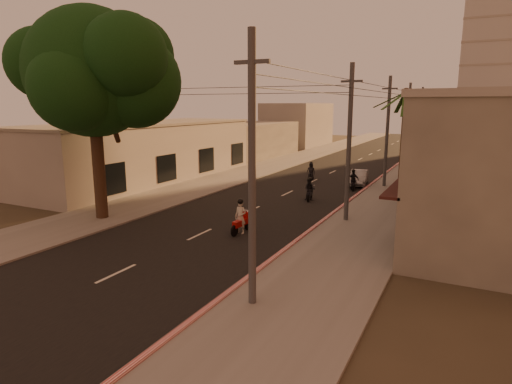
% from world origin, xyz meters
% --- Properties ---
extents(ground, '(160.00, 160.00, 0.00)m').
position_xyz_m(ground, '(0.00, 0.00, 0.00)').
color(ground, '#383023').
rests_on(ground, ground).
extents(road, '(10.00, 140.00, 0.02)m').
position_xyz_m(road, '(0.00, 20.00, 0.01)').
color(road, black).
rests_on(road, ground).
extents(sidewalk_right, '(5.00, 140.00, 0.12)m').
position_xyz_m(sidewalk_right, '(7.50, 20.00, 0.06)').
color(sidewalk_right, slate).
rests_on(sidewalk_right, ground).
extents(sidewalk_left, '(5.00, 140.00, 0.12)m').
position_xyz_m(sidewalk_left, '(-7.50, 20.00, 0.06)').
color(sidewalk_left, slate).
rests_on(sidewalk_left, ground).
extents(curb_stripe, '(0.20, 60.00, 0.20)m').
position_xyz_m(curb_stripe, '(5.10, 15.00, 0.10)').
color(curb_stripe, '#AE1215').
rests_on(curb_stripe, ground).
extents(shophouse_row, '(8.80, 34.20, 7.30)m').
position_xyz_m(shophouse_row, '(13.95, 18.00, 3.65)').
color(shophouse_row, gray).
rests_on(shophouse_row, ground).
extents(left_building, '(8.20, 24.20, 5.20)m').
position_xyz_m(left_building, '(-13.98, 14.00, 2.60)').
color(left_building, '#9F998F').
rests_on(left_building, ground).
extents(distant_tower, '(12.10, 12.10, 28.00)m').
position_xyz_m(distant_tower, '(16.00, 56.00, 14.00)').
color(distant_tower, '#B7B5B2').
rests_on(distant_tower, ground).
extents(broadleaf_tree, '(9.60, 8.70, 12.10)m').
position_xyz_m(broadleaf_tree, '(-6.61, 2.14, 8.48)').
color(broadleaf_tree, black).
rests_on(broadleaf_tree, ground).
extents(palm_tree, '(5.00, 5.00, 8.20)m').
position_xyz_m(palm_tree, '(8.00, 16.00, 7.15)').
color(palm_tree, black).
rests_on(palm_tree, ground).
extents(utility_poles, '(1.20, 48.26, 9.00)m').
position_xyz_m(utility_poles, '(6.20, 20.00, 6.54)').
color(utility_poles, '#38383A').
rests_on(utility_poles, ground).
extents(filler_right, '(8.00, 14.00, 6.00)m').
position_xyz_m(filler_right, '(14.00, 45.00, 3.00)').
color(filler_right, '#9F998F').
rests_on(filler_right, ground).
extents(filler_left_near, '(8.00, 14.00, 4.40)m').
position_xyz_m(filler_left_near, '(-14.00, 34.00, 2.20)').
color(filler_left_near, '#9F998F').
rests_on(filler_left_near, ground).
extents(filler_left_far, '(8.00, 14.00, 7.00)m').
position_xyz_m(filler_left_far, '(-14.00, 52.00, 3.50)').
color(filler_left_far, '#9F998F').
rests_on(filler_left_far, ground).
extents(scooter_red, '(0.76, 1.94, 1.91)m').
position_xyz_m(scooter_red, '(1.82, 3.18, 0.83)').
color(scooter_red, black).
rests_on(scooter_red, ground).
extents(scooter_mid_a, '(0.99, 1.73, 1.70)m').
position_xyz_m(scooter_mid_a, '(2.38, 12.41, 0.78)').
color(scooter_mid_a, black).
rests_on(scooter_mid_a, ground).
extents(scooter_mid_b, '(1.15, 1.70, 1.71)m').
position_xyz_m(scooter_mid_b, '(4.17, 17.65, 0.78)').
color(scooter_mid_b, black).
rests_on(scooter_mid_b, ground).
extents(scooter_far_a, '(0.95, 1.70, 1.68)m').
position_xyz_m(scooter_far_a, '(-0.44, 20.64, 0.76)').
color(scooter_far_a, black).
rests_on(scooter_far_a, ground).
extents(parked_car, '(2.41, 4.22, 1.27)m').
position_xyz_m(parked_car, '(4.06, 20.06, 0.63)').
color(parked_car, gray).
rests_on(parked_car, ground).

